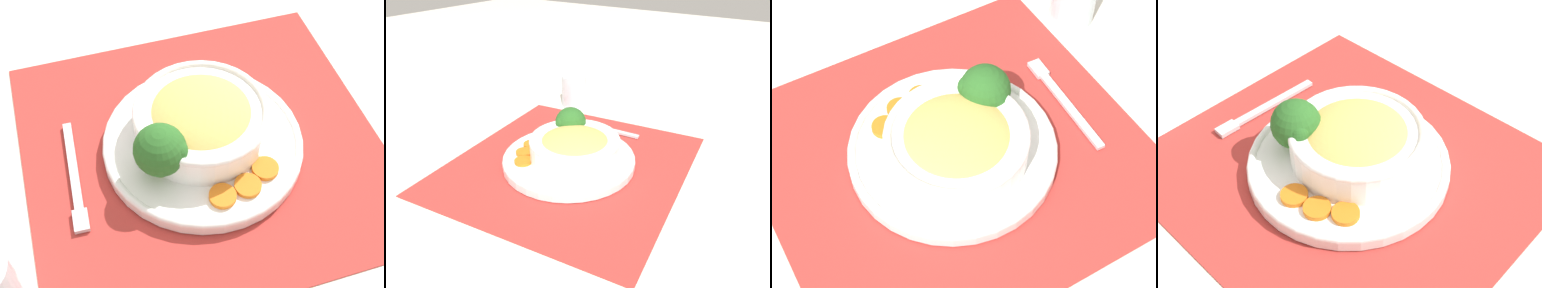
{
  "view_description": "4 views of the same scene",
  "coord_description": "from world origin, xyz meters",
  "views": [
    {
      "loc": [
        0.1,
        0.45,
        0.62
      ],
      "look_at": [
        0.02,
        0.02,
        0.04
      ],
      "focal_mm": 50.0,
      "sensor_mm": 36.0,
      "label": 1
    },
    {
      "loc": [
        -0.57,
        -0.4,
        0.43
      ],
      "look_at": [
        0.02,
        -0.01,
        0.05
      ],
      "focal_mm": 35.0,
      "sensor_mm": 36.0,
      "label": 2
    },
    {
      "loc": [
        -0.19,
        -0.48,
        0.72
      ],
      "look_at": [
        0.01,
        -0.02,
        0.04
      ],
      "focal_mm": 60.0,
      "sensor_mm": 36.0,
      "label": 3
    },
    {
      "loc": [
        -0.4,
        0.33,
        0.56
      ],
      "look_at": [
        0.0,
        -0.0,
        0.05
      ],
      "focal_mm": 50.0,
      "sensor_mm": 36.0,
      "label": 4
    }
  ],
  "objects": [
    {
      "name": "ground_plane",
      "position": [
        0.0,
        0.0,
        0.0
      ],
      "size": [
        4.0,
        4.0,
        0.0
      ],
      "primitive_type": "plane",
      "color": "beige"
    },
    {
      "name": "water_glass",
      "position": [
        0.28,
        0.18,
        0.04
      ],
      "size": [
        0.07,
        0.07,
        0.09
      ],
      "color": "silver",
      "rests_on": "ground_plane"
    },
    {
      "name": "carrot_slice_far",
      "position": [
        -0.07,
        0.07,
        0.02
      ],
      "size": [
        0.04,
        0.04,
        0.01
      ],
      "color": "orange",
      "rests_on": "plate"
    },
    {
      "name": "plate",
      "position": [
        0.0,
        0.0,
        0.02
      ],
      "size": [
        0.28,
        0.28,
        0.02
      ],
      "color": "white",
      "rests_on": "placemat"
    },
    {
      "name": "carrot_slice_near",
      "position": [
        -0.01,
        0.1,
        0.02
      ],
      "size": [
        0.04,
        0.04,
        0.01
      ],
      "color": "orange",
      "rests_on": "plate"
    },
    {
      "name": "placemat",
      "position": [
        0.0,
        0.0,
        0.0
      ],
      "size": [
        0.56,
        0.53,
        0.0
      ],
      "color": "#B2332D",
      "rests_on": "ground_plane"
    },
    {
      "name": "broccoli_floret",
      "position": [
        0.06,
        0.04,
        0.06
      ],
      "size": [
        0.07,
        0.07,
        0.08
      ],
      "color": "#84AD5B",
      "rests_on": "plate"
    },
    {
      "name": "bowl",
      "position": [
        -0.0,
        -0.02,
        0.05
      ],
      "size": [
        0.19,
        0.19,
        0.06
      ],
      "color": "white",
      "rests_on": "plate"
    },
    {
      "name": "carrot_slice_middle",
      "position": [
        -0.04,
        0.09,
        0.02
      ],
      "size": [
        0.04,
        0.04,
        0.01
      ],
      "color": "orange",
      "rests_on": "plate"
    },
    {
      "name": "fork",
      "position": [
        0.18,
        0.04,
        0.01
      ],
      "size": [
        0.03,
        0.18,
        0.01
      ],
      "rotation": [
        0.0,
        0.0,
        0.07
      ],
      "color": "silver",
      "rests_on": "placemat"
    }
  ]
}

